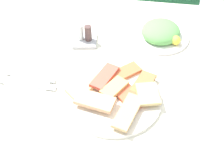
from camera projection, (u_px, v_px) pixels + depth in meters
dining_table at (111, 83)px, 1.18m from camera, size 1.21×0.92×0.70m
dining_chair at (153, 10)px, 1.73m from camera, size 0.46×0.46×0.92m
pide_platter at (115, 95)px, 1.03m from camera, size 0.31×0.32×0.04m
salad_plate_greens at (161, 33)px, 1.25m from camera, size 0.22×0.22×0.06m
paper_napkin at (29, 81)px, 1.09m from camera, size 0.15×0.15×0.00m
fork at (27, 84)px, 1.08m from camera, size 0.20×0.03×0.00m
spoon at (30, 77)px, 1.10m from camera, size 0.18×0.03×0.00m
condiment_caddy at (84, 37)px, 1.23m from camera, size 0.10×0.10×0.08m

